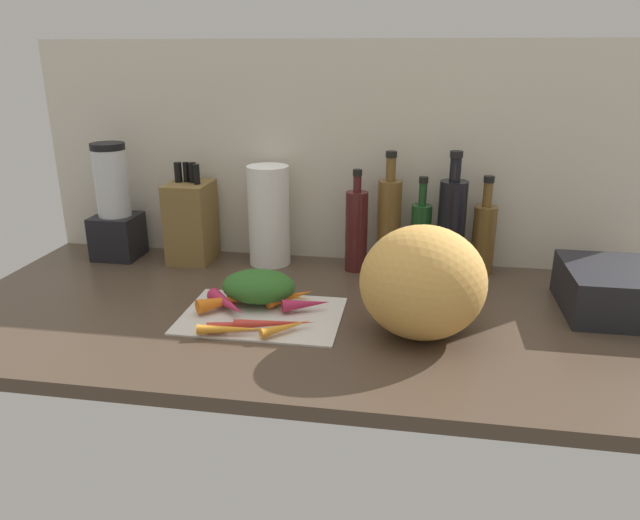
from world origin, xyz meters
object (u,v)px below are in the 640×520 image
Objects in this scene: carrot_3 at (306,304)px; winter_squash at (423,282)px; carrot_7 at (260,296)px; carrot_2 at (274,323)px; bottle_1 at (389,223)px; carrot_4 at (227,301)px; blender_appliance at (115,210)px; carrot_1 at (287,327)px; bottle_0 at (356,230)px; cutting_board at (262,315)px; knife_block at (191,221)px; carrot_9 at (233,329)px; dish_rack at (617,291)px; bottle_2 at (420,236)px; carrot_0 at (228,304)px; paper_towel_roll at (269,216)px; carrot_5 at (239,324)px; carrot_11 at (260,294)px; carrot_6 at (291,297)px; bottle_4 at (484,237)px; bottle_3 at (451,226)px; carrot_8 at (277,295)px; carrot_10 at (251,289)px.

winter_squash reaches higher than carrot_3.
carrot_3 is at bearing -14.97° from carrot_7.
carrot_2 is 0.54× the size of bottle_1.
carrot_4 reaches higher than carrot_7.
blender_appliance is 77.80cm from bottle_1.
carrot_1 is 0.43× the size of bottle_0.
knife_block is at bearing 130.31° from cutting_board.
carrot_9 is (-12.85, -14.53, -0.42)cm from carrot_3.
dish_rack is at bearing -7.72° from blender_appliance.
carrot_3 is 28.40cm from winter_squash.
cutting_board is 2.98× the size of carrot_1.
blender_appliance is at bearing 151.38° from carrot_7.
bottle_2 is at bearing 37.85° from carrot_7.
paper_towel_roll reaches higher than carrot_0.
carrot_0 reaches higher than carrot_5.
winter_squash reaches higher than carrot_11.
carrot_6 is at bearing -136.66° from bottle_2.
carrot_4 is at bearing 148.78° from carrot_1.
winter_squash is at bearing -23.09° from blender_appliance.
carrot_0 is 14.49cm from carrot_2.
carrot_0 is 37.19cm from paper_towel_roll.
bottle_2 is at bearing 156.61° from dish_rack.
winter_squash is (38.02, 5.11, 10.09)cm from carrot_5.
carrot_1 is 0.43× the size of knife_block.
carrot_9 is 0.54× the size of knife_block.
carrot_11 is 0.58× the size of bottle_2.
paper_towel_roll is 1.06× the size of bottle_2.
carrot_0 is 9.54cm from carrot_11.
bottle_4 reaches higher than carrot_4.
blender_appliance is at bearing 155.09° from carrot_6.
carrot_11 reaches higher than carrot_9.
carrot_9 is 48.29cm from paper_towel_roll.
carrot_5 is (-10.18, -0.55, 0.02)cm from carrot_1.
bottle_3 is (51.35, 32.74, 11.04)cm from carrot_4.
bottle_4 is at bearing 30.29° from carrot_8.
bottle_4 reaches higher than carrot_5.
bottle_1 is (26.16, 36.33, 12.74)cm from cutting_board.
carrot_9 reaches higher than cutting_board.
carrot_1 is 51.77cm from bottle_2.
paper_towel_roll is 49.47cm from bottle_3.
bottle_0 reaches higher than carrot_4.
bottle_1 reaches higher than carrot_5.
carrot_3 is at bearing -23.91° from carrot_10.
bottle_3 is (71.80, 0.02, 1.96)cm from knife_block.
winter_squash is at bearing -19.00° from carrot_8.
carrot_5 is at bearing -115.43° from bottle_0.
paper_towel_roll is 1.00× the size of bottle_0.
bottle_0 reaches higher than winter_squash.
carrot_6 is at bearing -14.92° from carrot_10.
knife_block is at bearing -177.45° from paper_towel_roll.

